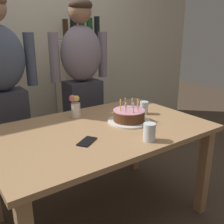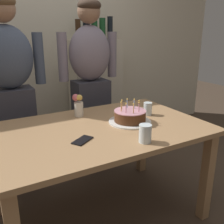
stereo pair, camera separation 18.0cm
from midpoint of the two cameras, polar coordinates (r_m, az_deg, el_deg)
The scene contains 11 objects.
ground_plane at distance 2.20m, azimuth -4.87°, elevation -21.77°, with size 10.00×10.00×0.00m, color #47382B.
back_wall at distance 3.14m, azimuth -20.66°, elevation 14.90°, with size 5.20×0.10×2.60m, color beige.
dining_table at distance 1.86m, azimuth -5.39°, elevation -6.29°, with size 1.50×0.96×0.74m.
birthday_cake at distance 1.91m, azimuth 1.08°, elevation -1.00°, with size 0.31×0.31×0.17m.
water_glass_near at distance 1.59m, azimuth 5.08°, elevation -4.51°, with size 0.08×0.08×0.11m, color silver.
water_glass_far at distance 2.10m, azimuth 4.67°, elevation 0.91°, with size 0.07×0.07×0.10m, color silver.
cell_phone at distance 1.61m, azimuth -8.78°, elevation -6.51°, with size 0.14×0.07×0.01m, color black.
flower_vase at distance 2.03m, azimuth -10.63°, elevation 1.28°, with size 0.08×0.07×0.18m.
person_man_bearded at distance 2.33m, azimuth -24.89°, elevation 3.10°, with size 0.61×0.27×1.66m.
person_woman_cardigan at distance 2.56m, azimuth -8.56°, elevation 5.75°, with size 0.61×0.27×1.66m.
shelf_cabinet at distance 3.25m, azimuth -7.80°, elevation 4.45°, with size 0.61×0.30×1.56m.
Camera 1 is at (-0.91, -1.43, 1.40)m, focal length 41.46 mm.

